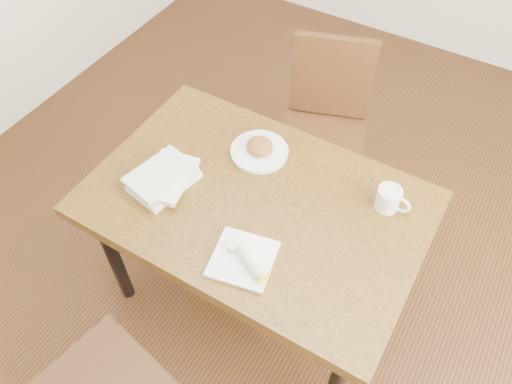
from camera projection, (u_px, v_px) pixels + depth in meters
The scene contains 7 objects.
ground at pixel (256, 292), 2.53m from camera, with size 4.00×5.00×0.01m, color #472814.
table at pixel (256, 212), 2.00m from camera, with size 1.30×0.86×0.75m.
chair_far at pixel (325, 119), 2.53m from camera, with size 0.53×0.53×0.95m.
plate_scone at pixel (260, 150), 2.08m from camera, with size 0.24×0.24×0.08m.
coffee_mug at pixel (389, 199), 1.88m from camera, with size 0.14×0.09×0.09m.
plate_burrito at pixel (246, 260), 1.74m from camera, with size 0.26×0.26×0.07m.
book_stack at pixel (164, 178), 1.97m from camera, with size 0.24×0.30×0.07m.
Camera 1 is at (0.61, -1.03, 2.28)m, focal length 35.00 mm.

